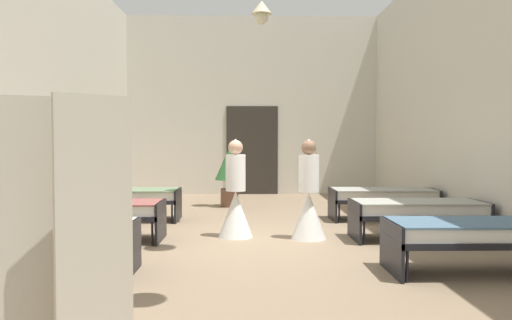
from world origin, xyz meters
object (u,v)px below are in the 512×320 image
Objects in this scene: bed_right_row_2 at (383,196)px; potted_plant at (229,169)px; bed_right_row_0 at (476,234)px; nurse_mid_aisle at (309,203)px; bed_left_row_2 at (127,197)px; nurse_near_aisle at (236,202)px; bed_left_row_1 at (97,211)px; bed_left_row_0 at (45,235)px; privacy_screen at (16,256)px; bed_right_row_1 at (417,210)px.

bed_right_row_2 is 3.51m from potted_plant.
bed_right_row_0 is 2.56m from nurse_mid_aisle.
potted_plant is at bearing 47.39° from bed_left_row_2.
bed_right_row_2 is at bearing 108.68° from nurse_near_aisle.
nurse_mid_aisle is at bearing 1.82° from bed_left_row_1.
bed_left_row_0 and bed_left_row_2 have the same top height.
bed_left_row_0 is 1.00× the size of bed_right_row_2.
potted_plant reaches higher than bed_right_row_2.
bed_left_row_2 and bed_right_row_2 have the same top height.
bed_left_row_1 is at bearing 37.38° from nurse_mid_aisle.
nurse_near_aisle reaches higher than bed_left_row_0.
bed_right_row_2 is at bearing 22.04° from bed_left_row_1.
bed_left_row_1 is 1.44× the size of potted_plant.
nurse_mid_aisle is (3.10, -1.80, 0.09)m from bed_left_row_2.
bed_right_row_2 is at bearing 90.00° from bed_right_row_0.
bed_left_row_0 is 1.12× the size of privacy_screen.
bed_right_row_1 is at bearing -22.04° from bed_left_row_2.
nurse_mid_aisle is (3.10, 2.00, 0.09)m from bed_left_row_0.
bed_left_row_1 is 3.10m from nurse_mid_aisle.
nurse_near_aisle is 3.62m from potted_plant.
bed_left_row_2 is at bearing -141.87° from nurse_near_aisle.
bed_left_row_0 is 6.06m from potted_plant.
nurse_near_aisle is 1.12× the size of potted_plant.
bed_right_row_1 is 1.60m from nurse_mid_aisle.
bed_left_row_1 is at bearing -115.07° from potted_plant.
bed_left_row_0 is at bearing -157.96° from bed_right_row_1.
bed_right_row_0 is at bearing 38.33° from nurse_near_aisle.
nurse_near_aisle reaches higher than bed_left_row_1.
bed_right_row_1 is 1.28× the size of nurse_mid_aisle.
bed_left_row_0 is 1.28× the size of nurse_mid_aisle.
privacy_screen is (-3.74, -4.71, 0.41)m from bed_right_row_1.
bed_left_row_1 is 1.28× the size of nurse_near_aisle.
bed_left_row_0 is 1.28× the size of nurse_near_aisle.
nurse_near_aisle is 1.10m from nurse_mid_aisle.
privacy_screen is at bearing -78.60° from bed_left_row_1.
bed_left_row_0 is 3.00m from privacy_screen.
bed_left_row_1 is 1.00× the size of bed_right_row_2.
nurse_mid_aisle reaches higher than bed_right_row_1.
nurse_near_aisle is (-2.68, 2.16, 0.09)m from bed_right_row_0.
bed_right_row_1 is at bearing -90.00° from bed_right_row_2.
bed_left_row_2 is at bearing 90.00° from bed_left_row_0.
bed_left_row_2 is 4.69m from bed_right_row_2.
bed_right_row_0 is 1.00× the size of bed_right_row_2.
bed_left_row_2 is 1.44× the size of potted_plant.
privacy_screen is (-2.15, -4.81, 0.32)m from nurse_mid_aisle.
nurse_near_aisle is at bearing 55.72° from privacy_screen.
privacy_screen is (-0.86, -8.58, 0.02)m from potted_plant.
bed_right_row_0 and bed_right_row_2 have the same top height.
nurse_mid_aisle is (-1.59, 2.00, 0.09)m from bed_right_row_0.
bed_left_row_0 is at bearing 86.47° from privacy_screen.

